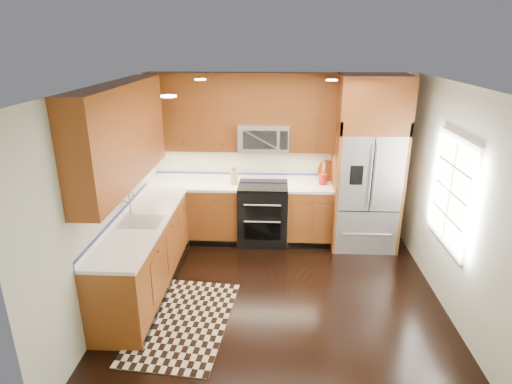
{
  "coord_description": "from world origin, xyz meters",
  "views": [
    {
      "loc": [
        -0.05,
        -4.55,
        3.07
      ],
      "look_at": [
        -0.31,
        0.6,
        1.21
      ],
      "focal_mm": 30.0,
      "sensor_mm": 36.0,
      "label": 1
    }
  ],
  "objects_px": {
    "range": "(263,213)",
    "utensil_crock": "(323,177)",
    "rug": "(184,321)",
    "knife_block": "(234,177)",
    "refrigerator": "(367,164)"
  },
  "relations": [
    {
      "from": "range",
      "to": "utensil_crock",
      "type": "bearing_deg",
      "value": 5.21
    },
    {
      "from": "rug",
      "to": "knife_block",
      "type": "xyz_separation_m",
      "value": [
        0.38,
        2.18,
        1.04
      ]
    },
    {
      "from": "knife_block",
      "to": "utensil_crock",
      "type": "distance_m",
      "value": 1.37
    },
    {
      "from": "utensil_crock",
      "to": "knife_block",
      "type": "bearing_deg",
      "value": -178.09
    },
    {
      "from": "range",
      "to": "rug",
      "type": "xyz_separation_m",
      "value": [
        -0.83,
        -2.14,
        -0.46
      ]
    },
    {
      "from": "knife_block",
      "to": "rug",
      "type": "bearing_deg",
      "value": -99.89
    },
    {
      "from": "refrigerator",
      "to": "utensil_crock",
      "type": "relative_size",
      "value": 7.44
    },
    {
      "from": "knife_block",
      "to": "range",
      "type": "bearing_deg",
      "value": -4.81
    },
    {
      "from": "refrigerator",
      "to": "knife_block",
      "type": "distance_m",
      "value": 2.02
    },
    {
      "from": "refrigerator",
      "to": "rug",
      "type": "bearing_deg",
      "value": -138.52
    },
    {
      "from": "range",
      "to": "rug",
      "type": "distance_m",
      "value": 2.35
    },
    {
      "from": "range",
      "to": "knife_block",
      "type": "height_order",
      "value": "knife_block"
    },
    {
      "from": "rug",
      "to": "knife_block",
      "type": "relative_size",
      "value": 6.35
    },
    {
      "from": "refrigerator",
      "to": "knife_block",
      "type": "bearing_deg",
      "value": 177.83
    },
    {
      "from": "refrigerator",
      "to": "rug",
      "type": "height_order",
      "value": "refrigerator"
    }
  ]
}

